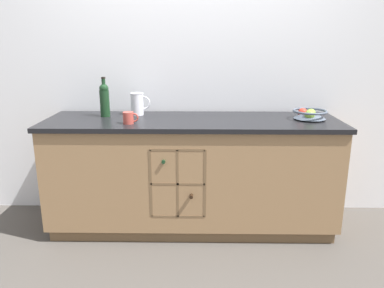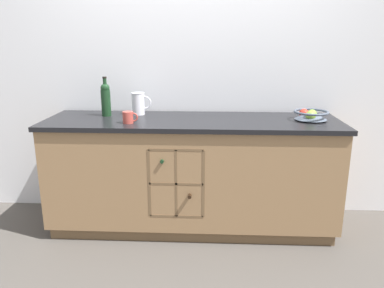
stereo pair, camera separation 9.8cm
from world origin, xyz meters
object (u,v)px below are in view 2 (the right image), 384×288
Objects in this scene: white_pitcher at (139,103)px; ceramic_mug at (128,117)px; standing_wine_bottle at (106,99)px; fruit_bowl at (311,114)px.

white_pitcher reaches higher than ceramic_mug.
ceramic_mug is at bearing -48.39° from standing_wine_bottle.
white_pitcher is at bearing 172.99° from fruit_bowl.
ceramic_mug reaches higher than fruit_bowl.
ceramic_mug is 0.37× the size of standing_wine_bottle.
standing_wine_bottle is at bearing 176.51° from fruit_bowl.
fruit_bowl is 1.37m from ceramic_mug.
standing_wine_bottle is (-0.25, -0.07, 0.05)m from white_pitcher.
white_pitcher is at bearing 87.69° from ceramic_mug.
fruit_bowl is 1.36m from white_pitcher.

